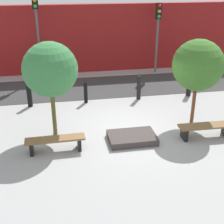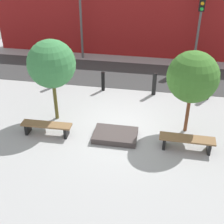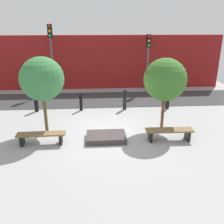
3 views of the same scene
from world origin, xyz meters
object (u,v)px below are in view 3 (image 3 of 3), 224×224
at_px(bollard_right, 168,100).
at_px(traffic_light_west, 51,47).
at_px(bollard_far_left, 36,103).
at_px(traffic_light_mid_west, 148,53).
at_px(bollard_left, 81,102).
at_px(bollard_center, 125,100).
at_px(tree_behind_left_bench, 42,79).
at_px(planter_bed, 106,137).
at_px(bench_right, 169,132).
at_px(bench_left, 41,136).
at_px(tree_behind_right_bench, 165,80).

height_order(bollard_right, traffic_light_west, traffic_light_west).
relative_size(bollard_far_left, traffic_light_mid_west, 0.26).
xyz_separation_m(bollard_left, bollard_right, (4.52, 0.00, 0.03)).
bearing_deg(bollard_left, bollard_center, 0.00).
relative_size(bollard_left, bollard_right, 0.93).
distance_m(tree_behind_left_bench, traffic_light_mid_west, 8.23).
relative_size(planter_bed, tree_behind_left_bench, 0.49).
relative_size(planter_bed, bollard_right, 1.60).
bearing_deg(traffic_light_mid_west, tree_behind_left_bench, -131.34).
height_order(bench_right, tree_behind_left_bench, tree_behind_left_bench).
xyz_separation_m(bollard_left, traffic_light_west, (-1.88, 3.60, 2.42)).
bearing_deg(bollard_left, bollard_right, 0.00).
bearing_deg(tree_behind_left_bench, traffic_light_mid_west, 48.66).
bearing_deg(traffic_light_west, bench_left, -85.46).
relative_size(bench_left, traffic_light_west, 0.43).
xyz_separation_m(tree_behind_right_bench, bollard_right, (0.96, 2.58, -1.67)).
distance_m(bench_right, tree_behind_left_bench, 5.34).
relative_size(bench_left, traffic_light_mid_west, 0.50).
distance_m(planter_bed, bollard_right, 4.87).
bearing_deg(bollard_far_left, bench_right, -32.28).
xyz_separation_m(bollard_right, traffic_light_mid_west, (-0.39, 3.59, 2.00)).
distance_m(bollard_center, bollard_right, 2.26).
relative_size(bollard_right, traffic_light_west, 0.23).
distance_m(bollard_left, traffic_light_mid_west, 5.85).
xyz_separation_m(tree_behind_left_bench, bollard_right, (5.82, 2.58, -1.77)).
bearing_deg(bollard_far_left, bollard_left, 0.00).
xyz_separation_m(tree_behind_left_bench, bollard_far_left, (-0.96, 2.58, -1.78)).
distance_m(bench_left, tree_behind_right_bench, 5.30).
bearing_deg(bench_left, planter_bed, 3.56).
distance_m(bollard_far_left, traffic_light_west, 4.34).
bearing_deg(traffic_light_mid_west, bollard_center, -117.56).
bearing_deg(tree_behind_right_bench, traffic_light_west, 131.34).
bearing_deg(traffic_light_west, traffic_light_mid_west, -0.01).
bearing_deg(bollard_far_left, bollard_center, 0.00).
bearing_deg(bollard_right, planter_bed, -134.29).
xyz_separation_m(bench_left, bollard_far_left, (-0.96, 3.68, 0.15)).
height_order(bollard_left, bollard_right, bollard_right).
xyz_separation_m(bollard_center, traffic_light_west, (-4.14, 3.60, 2.35)).
xyz_separation_m(traffic_light_west, traffic_light_mid_west, (6.01, -0.00, -0.39)).
xyz_separation_m(bollard_center, bollard_right, (2.26, 0.00, -0.04)).
relative_size(tree_behind_left_bench, bollard_far_left, 3.32).
xyz_separation_m(tree_behind_left_bench, traffic_light_west, (-0.58, 6.18, 0.62)).
bearing_deg(traffic_light_west, bollard_right, -29.33).
distance_m(bollard_left, traffic_light_west, 4.72).
bearing_deg(bollard_left, tree_behind_left_bench, -116.67).
height_order(planter_bed, traffic_light_mid_west, traffic_light_mid_west).
bearing_deg(traffic_light_mid_west, bollard_left, -139.02).
xyz_separation_m(planter_bed, bollard_center, (1.13, 3.48, 0.40)).
height_order(bench_left, bench_right, bench_right).
bearing_deg(traffic_light_west, bench_right, -53.23).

